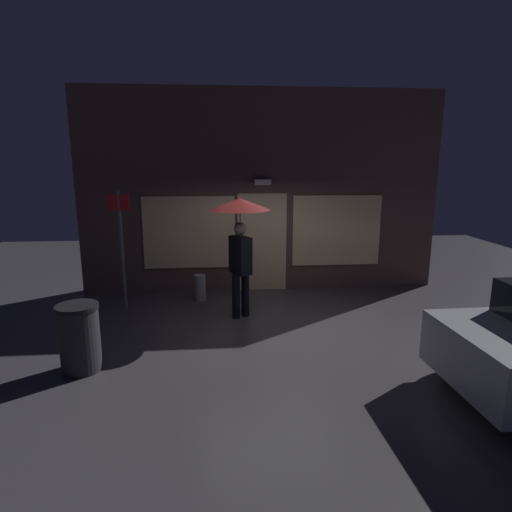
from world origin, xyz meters
TOP-DOWN VIEW (x-y plane):
  - ground_plane at (0.00, 0.00)m, footprint 18.00×18.00m
  - building_facade at (0.00, 2.34)m, footprint 8.01×0.48m
  - person_with_umbrella at (-0.58, 0.43)m, footprint 1.09×1.09m
  - street_sign_post at (-2.85, 1.09)m, footprint 0.40×0.07m
  - sidewalk_bollard at (-1.39, 1.50)m, footprint 0.23×0.23m
  - trash_bin at (-2.92, -1.49)m, footprint 0.57×0.57m

SIDE VIEW (x-z plane):
  - ground_plane at x=0.00m, z-range 0.00..0.00m
  - sidewalk_bollard at x=-1.39m, z-range 0.00..0.55m
  - trash_bin at x=-2.92m, z-range 0.00..0.96m
  - street_sign_post at x=-2.85m, z-range 0.16..2.53m
  - person_with_umbrella at x=-0.58m, z-range 0.64..2.88m
  - building_facade at x=0.00m, z-range -0.03..4.41m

